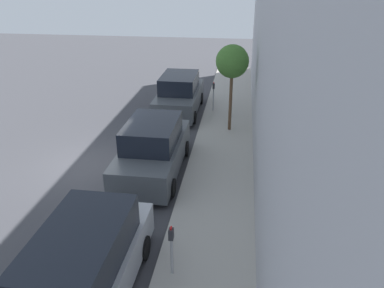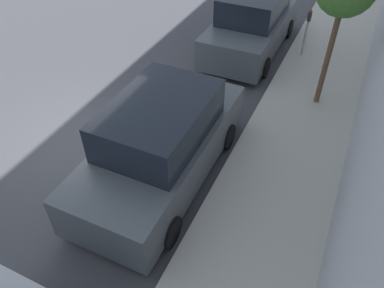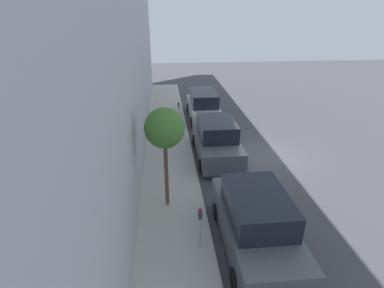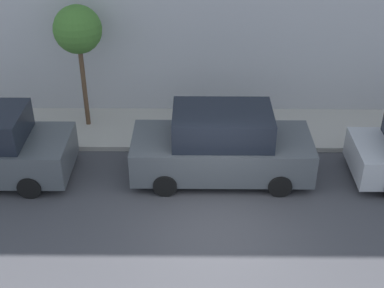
{
  "view_description": "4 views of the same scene",
  "coord_description": "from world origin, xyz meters",
  "px_view_note": "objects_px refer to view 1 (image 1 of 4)",
  "views": [
    {
      "loc": [
        5.35,
        -11.92,
        6.74
      ],
      "look_at": [
        3.68,
        0.3,
        1.0
      ],
      "focal_mm": 35.0,
      "sensor_mm": 36.0,
      "label": 1
    },
    {
      "loc": [
        5.35,
        -5.2,
        6.11
      ],
      "look_at": [
        2.94,
        0.01,
        1.0
      ],
      "focal_mm": 35.0,
      "sensor_mm": 36.0,
      "label": 2
    },
    {
      "loc": [
        4.88,
        13.49,
        6.95
      ],
      "look_at": [
        3.61,
        0.36,
        1.0
      ],
      "focal_mm": 28.0,
      "sensor_mm": 36.0,
      "label": 3
    },
    {
      "loc": [
        -9.84,
        0.51,
        8.47
      ],
      "look_at": [
        2.31,
        0.62,
        1.0
      ],
      "focal_mm": 50.0,
      "sensor_mm": 36.0,
      "label": 4
    }
  ],
  "objects_px": {
    "parked_minivan_nearest": "(83,269)",
    "parking_meter_far": "(213,93)",
    "parking_meter_near": "(171,245)",
    "street_tree": "(232,62)",
    "parked_suv_second": "(153,149)",
    "parked_suv_third": "(179,95)"
  },
  "relations": [
    {
      "from": "parked_suv_second",
      "to": "parking_meter_far",
      "type": "distance_m",
      "value": 6.75
    },
    {
      "from": "parking_meter_near",
      "to": "parked_suv_third",
      "type": "bearing_deg",
      "value": 98.61
    },
    {
      "from": "parked_suv_second",
      "to": "parked_suv_third",
      "type": "relative_size",
      "value": 1.0
    },
    {
      "from": "parked_suv_second",
      "to": "parked_suv_third",
      "type": "distance_m",
      "value": 6.47
    },
    {
      "from": "parked_minivan_nearest",
      "to": "parking_meter_far",
      "type": "relative_size",
      "value": 3.29
    },
    {
      "from": "parked_suv_third",
      "to": "street_tree",
      "type": "relative_size",
      "value": 1.26
    },
    {
      "from": "parked_suv_second",
      "to": "parking_meter_far",
      "type": "height_order",
      "value": "parked_suv_second"
    },
    {
      "from": "parked_minivan_nearest",
      "to": "parked_suv_third",
      "type": "relative_size",
      "value": 1.02
    },
    {
      "from": "parking_meter_near",
      "to": "parked_minivan_nearest",
      "type": "bearing_deg",
      "value": -151.7
    },
    {
      "from": "parking_meter_near",
      "to": "street_tree",
      "type": "xyz_separation_m",
      "value": [
        0.95,
        9.14,
        2.25
      ]
    },
    {
      "from": "parked_suv_third",
      "to": "street_tree",
      "type": "distance_m",
      "value": 4.25
    },
    {
      "from": "parked_minivan_nearest",
      "to": "parking_meter_far",
      "type": "xyz_separation_m",
      "value": [
        1.75,
        12.53,
        0.14
      ]
    },
    {
      "from": "parked_suv_third",
      "to": "parking_meter_near",
      "type": "height_order",
      "value": "parked_suv_third"
    },
    {
      "from": "parking_meter_far",
      "to": "street_tree",
      "type": "relative_size",
      "value": 0.39
    },
    {
      "from": "parked_minivan_nearest",
      "to": "street_tree",
      "type": "bearing_deg",
      "value": 75.01
    },
    {
      "from": "parked_suv_third",
      "to": "parking_meter_far",
      "type": "bearing_deg",
      "value": 2.66
    },
    {
      "from": "parked_suv_second",
      "to": "parking_meter_far",
      "type": "relative_size",
      "value": 3.22
    },
    {
      "from": "parked_suv_second",
      "to": "parked_suv_third",
      "type": "height_order",
      "value": "same"
    },
    {
      "from": "parked_suv_second",
      "to": "street_tree",
      "type": "distance_m",
      "value": 5.35
    },
    {
      "from": "parked_minivan_nearest",
      "to": "parking_meter_near",
      "type": "relative_size",
      "value": 3.66
    },
    {
      "from": "parked_suv_second",
      "to": "parking_meter_near",
      "type": "xyz_separation_m",
      "value": [
        1.62,
        -5.03,
        0.04
      ]
    },
    {
      "from": "parked_suv_third",
      "to": "parking_meter_far",
      "type": "relative_size",
      "value": 3.22
    }
  ]
}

